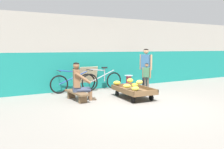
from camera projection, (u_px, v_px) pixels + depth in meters
The scene contains 13 objects.
ground_plane at pixel (147, 106), 6.17m from camera, with size 80.00×80.00×0.00m, color gray.
back_wall at pixel (97, 53), 8.85m from camera, with size 16.00×0.30×2.72m.
banana_cart at pixel (133, 91), 7.12m from camera, with size 0.91×1.48×0.36m.
banana_pile at pixel (130, 84), 6.97m from camera, with size 0.60×1.42×0.27m.
low_bench at pixel (77, 94), 6.83m from camera, with size 0.42×1.13×0.27m.
vendor_seated at pixel (80, 82), 6.81m from camera, with size 0.72×0.57×1.14m.
plastic_crate at pixel (129, 88), 8.22m from camera, with size 0.36×0.28×0.30m.
weighing_scale at pixel (129, 79), 8.18m from camera, with size 0.30×0.30×0.29m.
bicycle_near_left at pixel (73, 82), 8.07m from camera, with size 1.66×0.48×0.86m.
bicycle_far_left at pixel (102, 81), 8.52m from camera, with size 1.66×0.48×0.86m.
sign_board at pixel (88, 78), 8.59m from camera, with size 0.70×0.26×0.87m.
customer_adult at pixel (146, 65), 8.44m from camera, with size 0.33×0.44×1.53m.
customer_child at pixel (147, 74), 8.11m from camera, with size 0.22×0.28×1.02m.
Camera 1 is at (-3.69, -4.86, 1.57)m, focal length 36.82 mm.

